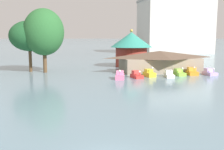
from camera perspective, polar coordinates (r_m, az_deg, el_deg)
pedal_boat_pink at (r=43.86m, az=1.73°, el=-0.15°), size 2.10×3.07×1.70m
pedal_boat_red at (r=45.35m, az=5.36°, el=0.00°), size 1.76×2.89×1.37m
pedal_boat_yellow at (r=46.98m, az=8.08°, el=0.32°), size 1.85×2.66×1.86m
pedal_boat_white at (r=46.99m, az=12.26°, el=0.12°), size 1.88×3.16×1.50m
pedal_boat_lime at (r=49.65m, az=14.30°, el=0.49°), size 1.57×2.93×1.61m
pedal_boat_orange at (r=50.90m, az=16.94°, el=0.65°), size 2.06×2.95×1.66m
pedal_boat_lavender at (r=51.63m, az=20.39°, el=0.54°), size 1.85×2.80×1.46m
boathouse at (r=53.57m, az=10.25°, el=3.04°), size 16.28×8.60×4.21m
green_roof_pavilion at (r=62.10m, az=4.20°, el=6.07°), size 9.78×9.78×8.76m
shoreline_tree_tall_left at (r=55.22m, az=-17.49°, el=8.06°), size 7.83×7.83×10.17m
shoreline_tree_mid at (r=53.27m, az=-14.56°, el=8.97°), size 7.80×7.80×12.42m
background_building_block at (r=117.27m, az=13.36°, el=10.22°), size 28.65×18.85×22.72m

